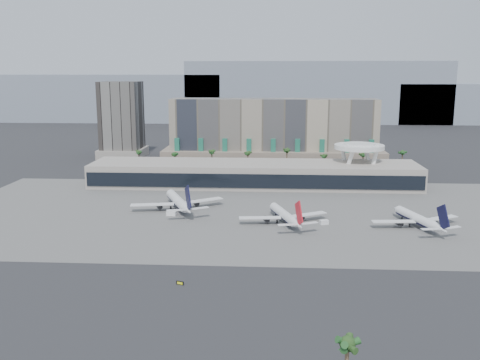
# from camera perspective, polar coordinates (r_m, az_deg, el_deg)

# --- Properties ---
(ground) EXTENTS (900.00, 900.00, 0.00)m
(ground) POSITION_cam_1_polar(r_m,az_deg,el_deg) (175.73, 0.28, -8.07)
(ground) COLOR #232326
(ground) RESTS_ON ground
(apron_pad) EXTENTS (260.00, 130.00, 0.06)m
(apron_pad) POSITION_cam_1_polar(r_m,az_deg,el_deg) (228.22, 1.04, -3.43)
(apron_pad) COLOR #5B5B59
(apron_pad) RESTS_ON ground
(mountain_ridge) EXTENTS (680.00, 60.00, 70.00)m
(mountain_ridge) POSITION_cam_1_polar(r_m,az_deg,el_deg) (636.24, 5.17, 8.87)
(mountain_ridge) COLOR gray
(mountain_ridge) RESTS_ON ground
(hotel) EXTENTS (140.00, 30.00, 42.00)m
(hotel) POSITION_cam_1_polar(r_m,az_deg,el_deg) (342.32, 3.56, 4.44)
(hotel) COLOR tan
(hotel) RESTS_ON ground
(office_tower) EXTENTS (30.00, 30.00, 52.00)m
(office_tower) POSITION_cam_1_polar(r_m,az_deg,el_deg) (381.52, -12.49, 5.85)
(office_tower) COLOR black
(office_tower) RESTS_ON ground
(terminal) EXTENTS (170.00, 32.50, 14.50)m
(terminal) POSITION_cam_1_polar(r_m,az_deg,el_deg) (280.24, 1.51, 0.74)
(terminal) COLOR #B1A89B
(terminal) RESTS_ON ground
(saucer_structure) EXTENTS (26.00, 26.00, 21.89)m
(saucer_structure) POSITION_cam_1_polar(r_m,az_deg,el_deg) (287.90, 12.59, 3.17)
(saucer_structure) COLOR white
(saucer_structure) RESTS_ON ground
(palm_row) EXTENTS (157.80, 2.80, 13.10)m
(palm_row) POSITION_cam_1_polar(r_m,az_deg,el_deg) (314.07, 3.01, 2.64)
(palm_row) COLOR brown
(palm_row) RESTS_ON ground
(airliner_left) EXTENTS (38.77, 39.96, 14.64)m
(airliner_left) POSITION_cam_1_polar(r_m,az_deg,el_deg) (232.65, -6.58, -2.28)
(airliner_left) COLOR white
(airliner_left) RESTS_ON ground
(airliner_centre) EXTENTS (35.22, 36.46, 13.00)m
(airliner_centre) POSITION_cam_1_polar(r_m,az_deg,el_deg) (211.68, 4.79, -3.76)
(airliner_centre) COLOR white
(airliner_centre) RESTS_ON ground
(airliner_right) EXTENTS (35.35, 36.61, 13.01)m
(airliner_right) POSITION_cam_1_polar(r_m,az_deg,el_deg) (216.80, 18.44, -3.95)
(airliner_right) COLOR white
(airliner_right) RESTS_ON ground
(service_vehicle_a) EXTENTS (4.12, 2.37, 1.92)m
(service_vehicle_a) POSITION_cam_1_polar(r_m,az_deg,el_deg) (224.25, -7.33, -3.55)
(service_vehicle_a) COLOR white
(service_vehicle_a) RESTS_ON ground
(service_vehicle_b) EXTENTS (3.77, 2.86, 1.72)m
(service_vehicle_b) POSITION_cam_1_polar(r_m,az_deg,el_deg) (212.58, 8.95, -4.47)
(service_vehicle_b) COLOR white
(service_vehicle_b) RESTS_ON ground
(taxiway_sign) EXTENTS (2.24, 1.03, 1.03)m
(taxiway_sign) POSITION_cam_1_polar(r_m,az_deg,el_deg) (153.93, -6.43, -10.86)
(taxiway_sign) COLOR black
(taxiway_sign) RESTS_ON ground
(near_palm_b) EXTENTS (6.00, 6.00, 15.06)m
(near_palm_b) POSITION_cam_1_polar(r_m,az_deg,el_deg) (97.09, 11.36, -17.53)
(near_palm_b) COLOR brown
(near_palm_b) RESTS_ON ground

